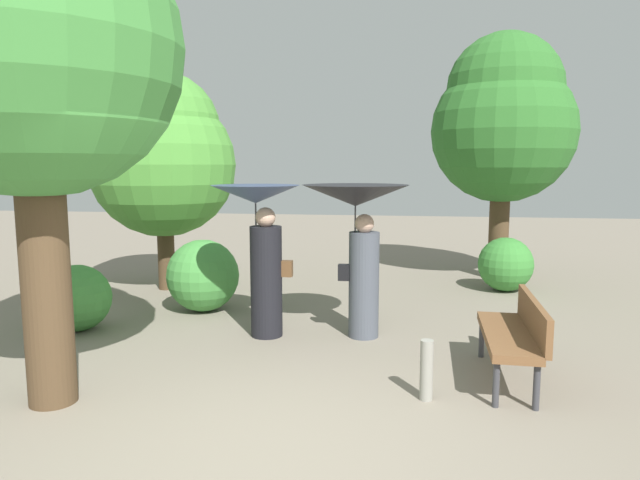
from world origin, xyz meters
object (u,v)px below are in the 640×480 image
at_px(tree_near_right, 503,119).
at_px(tree_mid_left, 29,16).
at_px(person_left, 261,234).
at_px(park_bench, 516,331).
at_px(path_marker_post, 427,370).
at_px(tree_near_left, 163,154).
at_px(person_right, 358,223).

bearing_deg(tree_near_right, tree_mid_left, -127.24).
distance_m(person_left, park_bench, 3.15).
relative_size(tree_near_right, path_marker_post, 8.03).
relative_size(tree_near_left, path_marker_post, 6.55).
distance_m(tree_near_left, path_marker_post, 6.25).
distance_m(tree_near_left, tree_mid_left, 4.84).
bearing_deg(person_right, path_marker_post, -163.98).
bearing_deg(tree_mid_left, tree_near_right, 52.76).
xyz_separation_m(person_right, tree_near_right, (2.32, 4.03, 1.53)).
bearing_deg(person_left, path_marker_post, -137.78).
height_order(person_left, path_marker_post, person_left).
height_order(tree_near_left, tree_mid_left, tree_mid_left).
bearing_deg(tree_near_right, path_marker_post, -104.68).
distance_m(person_left, tree_near_left, 3.48).
distance_m(person_left, person_right, 1.20).
height_order(person_right, park_bench, person_right).
bearing_deg(tree_mid_left, person_left, 58.57).
bearing_deg(path_marker_post, park_bench, 33.84).
height_order(person_right, path_marker_post, person_right).
distance_m(tree_near_right, tree_mid_left, 8.06).
bearing_deg(park_bench, person_right, -124.53).
relative_size(tree_mid_left, path_marker_post, 8.83).
bearing_deg(person_left, park_bench, -118.22).
bearing_deg(park_bench, tree_near_right, 175.07).
height_order(person_left, person_right, person_right).
bearing_deg(tree_near_left, person_right, -32.91).
distance_m(tree_near_right, path_marker_post, 6.63).
height_order(person_right, tree_mid_left, tree_mid_left).
xyz_separation_m(park_bench, tree_near_right, (0.65, 5.27, 2.45)).
bearing_deg(tree_mid_left, park_bench, 15.12).
bearing_deg(tree_mid_left, person_right, 42.96).
bearing_deg(tree_near_right, park_bench, -97.08).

